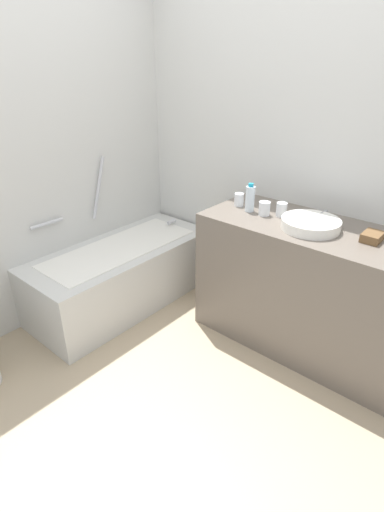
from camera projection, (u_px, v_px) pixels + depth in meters
ground_plane at (164, 406)px, 2.33m from camera, size 3.75×3.75×0.00m
wall_back_tiled at (6, 169)px, 2.61m from camera, size 3.15×0.10×2.35m
wall_right_mirror at (301, 163)px, 2.76m from camera, size 0.10×3.12×2.35m
bathtub at (122, 273)px, 3.21m from camera, size 1.51×0.64×1.15m
vanity_counter at (316, 291)px, 2.62m from camera, size 0.61×1.58×0.89m
sink_basin at (311, 224)px, 2.42m from camera, size 0.36×0.36×0.06m
sink_faucet at (325, 215)px, 2.57m from camera, size 0.10×0.15×0.07m
water_bottle_2 at (250, 198)px, 2.68m from camera, size 0.06×0.06×0.20m
drinking_glass_0 at (264, 208)px, 2.63m from camera, size 0.08×0.08×0.09m
drinking_glass_1 at (281, 210)px, 2.61m from camera, size 0.07×0.07×0.09m
drinking_glass_3 at (239, 200)px, 2.79m from camera, size 0.07×0.07×0.09m
amenity_basket at (372, 237)px, 2.27m from camera, size 0.14×0.10×0.05m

